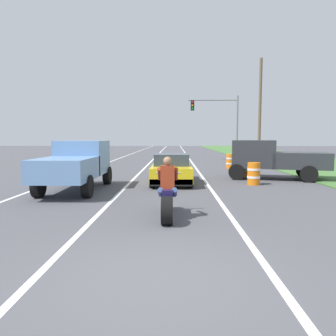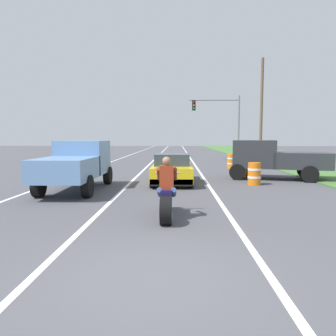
{
  "view_description": "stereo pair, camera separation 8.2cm",
  "coord_description": "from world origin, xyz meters",
  "px_view_note": "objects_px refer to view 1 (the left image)",
  "views": [
    {
      "loc": [
        0.3,
        -4.63,
        2.1
      ],
      "look_at": [
        0.06,
        7.01,
        1.0
      ],
      "focal_mm": 34.11,
      "sensor_mm": 36.0,
      "label": 1
    },
    {
      "loc": [
        0.38,
        -4.63,
        2.1
      ],
      "look_at": [
        0.06,
        7.01,
        1.0
      ],
      "focal_mm": 34.11,
      "sensor_mm": 36.0,
      "label": 2
    }
  ],
  "objects_px": {
    "sports_car_yellow": "(172,169)",
    "traffic_light_mast_near": "(222,117)",
    "construction_barrel_far": "(230,161)",
    "construction_barrel_nearest": "(254,174)",
    "pickup_truck_right_shoulder_dark_grey": "(273,157)",
    "construction_barrel_mid": "(247,167)",
    "pickup_truck_left_lane_light_blue": "(76,163)",
    "motorcycle_with_rider": "(168,196)"
  },
  "relations": [
    {
      "from": "sports_car_yellow",
      "to": "traffic_light_mast_near",
      "type": "relative_size",
      "value": 0.72
    },
    {
      "from": "construction_barrel_far",
      "to": "construction_barrel_nearest",
      "type": "bearing_deg",
      "value": -92.16
    },
    {
      "from": "sports_car_yellow",
      "to": "pickup_truck_right_shoulder_dark_grey",
      "type": "height_order",
      "value": "pickup_truck_right_shoulder_dark_grey"
    },
    {
      "from": "pickup_truck_right_shoulder_dark_grey",
      "to": "construction_barrel_mid",
      "type": "bearing_deg",
      "value": 137.5
    },
    {
      "from": "pickup_truck_right_shoulder_dark_grey",
      "to": "construction_barrel_far",
      "type": "bearing_deg",
      "value": 101.79
    },
    {
      "from": "construction_barrel_nearest",
      "to": "construction_barrel_mid",
      "type": "bearing_deg",
      "value": 83.22
    },
    {
      "from": "sports_car_yellow",
      "to": "construction_barrel_mid",
      "type": "xyz_separation_m",
      "value": [
        4.06,
        2.51,
        -0.13
      ]
    },
    {
      "from": "construction_barrel_nearest",
      "to": "pickup_truck_right_shoulder_dark_grey",
      "type": "bearing_deg",
      "value": 54.71
    },
    {
      "from": "construction_barrel_mid",
      "to": "pickup_truck_right_shoulder_dark_grey",
      "type": "bearing_deg",
      "value": -42.5
    },
    {
      "from": "pickup_truck_left_lane_light_blue",
      "to": "motorcycle_with_rider",
      "type": "bearing_deg",
      "value": -50.01
    },
    {
      "from": "traffic_light_mast_near",
      "to": "construction_barrel_nearest",
      "type": "distance_m",
      "value": 16.13
    },
    {
      "from": "pickup_truck_left_lane_light_blue",
      "to": "pickup_truck_right_shoulder_dark_grey",
      "type": "relative_size",
      "value": 0.93
    },
    {
      "from": "traffic_light_mast_near",
      "to": "construction_barrel_mid",
      "type": "bearing_deg",
      "value": -92.1
    },
    {
      "from": "pickup_truck_right_shoulder_dark_grey",
      "to": "construction_barrel_mid",
      "type": "xyz_separation_m",
      "value": [
        -1.1,
        1.01,
        -0.6
      ]
    },
    {
      "from": "motorcycle_with_rider",
      "to": "sports_car_yellow",
      "type": "distance_m",
      "value": 6.69
    },
    {
      "from": "pickup_truck_right_shoulder_dark_grey",
      "to": "traffic_light_mast_near",
      "type": "relative_size",
      "value": 0.86
    },
    {
      "from": "sports_car_yellow",
      "to": "pickup_truck_left_lane_light_blue",
      "type": "relative_size",
      "value": 0.9
    },
    {
      "from": "pickup_truck_left_lane_light_blue",
      "to": "construction_barrel_nearest",
      "type": "xyz_separation_m",
      "value": [
        7.5,
        1.65,
        -0.6
      ]
    },
    {
      "from": "pickup_truck_left_lane_light_blue",
      "to": "construction_barrel_far",
      "type": "relative_size",
      "value": 4.8
    },
    {
      "from": "sports_car_yellow",
      "to": "pickup_truck_left_lane_light_blue",
      "type": "distance_m",
      "value": 4.42
    },
    {
      "from": "construction_barrel_far",
      "to": "pickup_truck_left_lane_light_blue",
      "type": "bearing_deg",
      "value": -129.81
    },
    {
      "from": "construction_barrel_nearest",
      "to": "construction_barrel_mid",
      "type": "relative_size",
      "value": 1.0
    },
    {
      "from": "sports_car_yellow",
      "to": "traffic_light_mast_near",
      "type": "xyz_separation_m",
      "value": [
        4.53,
        15.17,
        3.37
      ]
    },
    {
      "from": "pickup_truck_left_lane_light_blue",
      "to": "construction_barrel_far",
      "type": "height_order",
      "value": "pickup_truck_left_lane_light_blue"
    },
    {
      "from": "pickup_truck_left_lane_light_blue",
      "to": "traffic_light_mast_near",
      "type": "relative_size",
      "value": 0.8
    },
    {
      "from": "pickup_truck_left_lane_light_blue",
      "to": "pickup_truck_right_shoulder_dark_grey",
      "type": "bearing_deg",
      "value": 22.53
    },
    {
      "from": "pickup_truck_left_lane_light_blue",
      "to": "construction_barrel_mid",
      "type": "bearing_deg",
      "value": 31.0
    },
    {
      "from": "construction_barrel_nearest",
      "to": "construction_barrel_far",
      "type": "xyz_separation_m",
      "value": [
        0.29,
        7.69,
        0.0
      ]
    },
    {
      "from": "pickup_truck_left_lane_light_blue",
      "to": "pickup_truck_right_shoulder_dark_grey",
      "type": "height_order",
      "value": "same"
    },
    {
      "from": "sports_car_yellow",
      "to": "construction_barrel_far",
      "type": "xyz_separation_m",
      "value": [
        3.99,
        7.13,
        -0.13
      ]
    },
    {
      "from": "sports_car_yellow",
      "to": "construction_barrel_mid",
      "type": "bearing_deg",
      "value": 31.73
    },
    {
      "from": "traffic_light_mast_near",
      "to": "construction_barrel_nearest",
      "type": "bearing_deg",
      "value": -93.02
    },
    {
      "from": "construction_barrel_far",
      "to": "sports_car_yellow",
      "type": "bearing_deg",
      "value": -119.21
    },
    {
      "from": "motorcycle_with_rider",
      "to": "pickup_truck_right_shoulder_dark_grey",
      "type": "distance_m",
      "value": 9.72
    },
    {
      "from": "motorcycle_with_rider",
      "to": "traffic_light_mast_near",
      "type": "height_order",
      "value": "traffic_light_mast_near"
    },
    {
      "from": "sports_car_yellow",
      "to": "pickup_truck_left_lane_light_blue",
      "type": "bearing_deg",
      "value": -149.81
    },
    {
      "from": "sports_car_yellow",
      "to": "construction_barrel_far",
      "type": "relative_size",
      "value": 4.3
    },
    {
      "from": "pickup_truck_right_shoulder_dark_grey",
      "to": "sports_car_yellow",
      "type": "bearing_deg",
      "value": -163.74
    },
    {
      "from": "pickup_truck_right_shoulder_dark_grey",
      "to": "construction_barrel_mid",
      "type": "relative_size",
      "value": 5.14
    },
    {
      "from": "pickup_truck_right_shoulder_dark_grey",
      "to": "construction_barrel_nearest",
      "type": "xyz_separation_m",
      "value": [
        -1.46,
        -2.07,
        -0.6
      ]
    },
    {
      "from": "traffic_light_mast_near",
      "to": "construction_barrel_nearest",
      "type": "height_order",
      "value": "traffic_light_mast_near"
    },
    {
      "from": "pickup_truck_left_lane_light_blue",
      "to": "construction_barrel_far",
      "type": "xyz_separation_m",
      "value": [
        7.79,
        9.34,
        -0.6
      ]
    }
  ]
}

